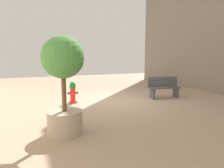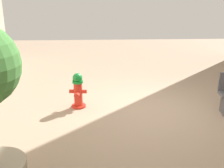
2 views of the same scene
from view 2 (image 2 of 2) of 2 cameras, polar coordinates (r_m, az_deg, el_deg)
name	(u,v)px [view 2 (image 2 of 2)]	position (r m, az deg, el deg)	size (l,w,h in m)	color
ground_plane	(151,109)	(6.44, 8.59, -5.57)	(23.40, 23.40, 0.00)	tan
fire_hydrant	(78,90)	(6.42, -7.50, -1.41)	(0.44, 0.42, 0.88)	red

